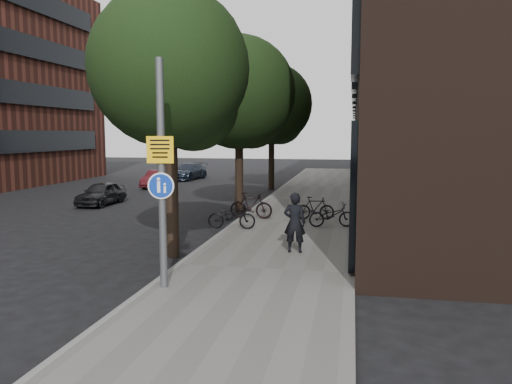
% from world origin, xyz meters
% --- Properties ---
extents(ground, '(120.00, 120.00, 0.00)m').
position_xyz_m(ground, '(0.00, 0.00, 0.00)').
color(ground, black).
rests_on(ground, ground).
extents(sidewalk, '(4.50, 60.00, 0.12)m').
position_xyz_m(sidewalk, '(0.25, 10.00, 0.06)').
color(sidewalk, '#63615B').
rests_on(sidewalk, ground).
extents(curb_edge, '(0.15, 60.00, 0.13)m').
position_xyz_m(curb_edge, '(-2.00, 10.00, 0.07)').
color(curb_edge, slate).
rests_on(curb_edge, ground).
extents(building_right_dark_brick, '(12.00, 40.00, 18.00)m').
position_xyz_m(building_right_dark_brick, '(8.50, 22.00, 9.00)').
color(building_right_dark_brick, black).
rests_on(building_right_dark_brick, ground).
extents(street_tree_near, '(4.40, 4.40, 7.50)m').
position_xyz_m(street_tree_near, '(-2.53, 4.64, 5.11)').
color(street_tree_near, black).
rests_on(street_tree_near, ground).
extents(street_tree_mid, '(5.00, 5.00, 7.80)m').
position_xyz_m(street_tree_mid, '(-2.53, 13.14, 5.11)').
color(street_tree_mid, black).
rests_on(street_tree_mid, ground).
extents(street_tree_far, '(5.00, 5.00, 7.80)m').
position_xyz_m(street_tree_far, '(-2.53, 22.14, 5.11)').
color(street_tree_far, black).
rests_on(street_tree_far, ground).
extents(signpost, '(0.57, 0.17, 4.97)m').
position_xyz_m(signpost, '(-1.65, 1.40, 2.63)').
color(signpost, '#595B5E').
rests_on(signpost, sidewalk).
extents(pedestrian, '(0.64, 0.42, 1.73)m').
position_xyz_m(pedestrian, '(0.81, 5.19, 0.98)').
color(pedestrian, black).
rests_on(pedestrian, sidewalk).
extents(parked_bike_facade_near, '(1.76, 0.99, 0.87)m').
position_xyz_m(parked_bike_facade_near, '(1.68, 9.34, 0.56)').
color(parked_bike_facade_near, black).
rests_on(parked_bike_facade_near, sidewalk).
extents(parked_bike_facade_far, '(1.56, 0.65, 0.91)m').
position_xyz_m(parked_bike_facade_far, '(0.97, 10.80, 0.58)').
color(parked_bike_facade_far, black).
rests_on(parked_bike_facade_far, sidewalk).
extents(parked_bike_curb_near, '(1.75, 0.77, 0.89)m').
position_xyz_m(parked_bike_curb_near, '(-1.80, 8.28, 0.57)').
color(parked_bike_curb_near, black).
rests_on(parked_bike_curb_near, sidewalk).
extents(parked_bike_curb_far, '(1.76, 0.57, 1.05)m').
position_xyz_m(parked_bike_curb_far, '(-1.57, 10.58, 0.64)').
color(parked_bike_curb_far, black).
rests_on(parked_bike_curb_far, sidewalk).
extents(parked_car_near, '(1.38, 3.35, 1.14)m').
position_xyz_m(parked_car_near, '(-9.75, 13.74, 0.57)').
color(parked_car_near, black).
rests_on(parked_car_near, ground).
extents(parked_car_mid, '(1.31, 3.44, 1.12)m').
position_xyz_m(parked_car_mid, '(-10.11, 21.80, 0.56)').
color(parked_car_mid, maroon).
rests_on(parked_car_mid, ground).
extents(parked_car_far, '(2.25, 4.43, 1.23)m').
position_xyz_m(parked_car_far, '(-9.98, 27.66, 0.62)').
color(parked_car_far, '#1C2532').
rests_on(parked_car_far, ground).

